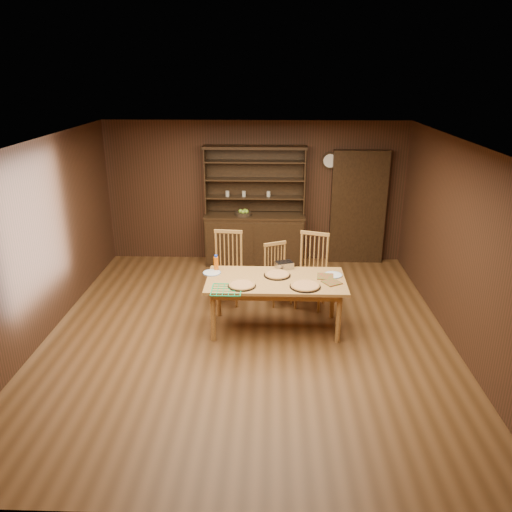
{
  "coord_description": "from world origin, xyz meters",
  "views": [
    {
      "loc": [
        0.32,
        -6.07,
        3.43
      ],
      "look_at": [
        0.1,
        0.4,
        1.01
      ],
      "focal_mm": 35.0,
      "sensor_mm": 36.0,
      "label": 1
    }
  ],
  "objects_px": {
    "juice_bottle": "(216,263)",
    "chair_center": "(277,271)",
    "chair_right": "(312,267)",
    "chair_left": "(228,264)",
    "dining_table": "(276,285)",
    "china_hutch": "(255,232)"
  },
  "relations": [
    {
      "from": "chair_center",
      "to": "chair_left",
      "type": "bearing_deg",
      "value": 154.65
    },
    {
      "from": "dining_table",
      "to": "juice_bottle",
      "type": "height_order",
      "value": "juice_bottle"
    },
    {
      "from": "chair_right",
      "to": "juice_bottle",
      "type": "height_order",
      "value": "chair_right"
    },
    {
      "from": "juice_bottle",
      "to": "chair_center",
      "type": "bearing_deg",
      "value": 34.57
    },
    {
      "from": "juice_bottle",
      "to": "chair_right",
      "type": "bearing_deg",
      "value": 19.93
    },
    {
      "from": "dining_table",
      "to": "chair_center",
      "type": "height_order",
      "value": "chair_center"
    },
    {
      "from": "dining_table",
      "to": "chair_center",
      "type": "xyz_separation_m",
      "value": [
        0.02,
        0.9,
        -0.17
      ]
    },
    {
      "from": "china_hutch",
      "to": "dining_table",
      "type": "height_order",
      "value": "china_hutch"
    },
    {
      "from": "china_hutch",
      "to": "chair_center",
      "type": "relative_size",
      "value": 2.29
    },
    {
      "from": "chair_left",
      "to": "chair_right",
      "type": "height_order",
      "value": "chair_right"
    },
    {
      "from": "chair_left",
      "to": "chair_center",
      "type": "height_order",
      "value": "chair_left"
    },
    {
      "from": "chair_center",
      "to": "china_hutch",
      "type": "bearing_deg",
      "value": 79.27
    },
    {
      "from": "chair_center",
      "to": "juice_bottle",
      "type": "height_order",
      "value": "juice_bottle"
    },
    {
      "from": "dining_table",
      "to": "chair_left",
      "type": "height_order",
      "value": "chair_left"
    },
    {
      "from": "juice_bottle",
      "to": "chair_left",
      "type": "bearing_deg",
      "value": 80.13
    },
    {
      "from": "dining_table",
      "to": "chair_center",
      "type": "relative_size",
      "value": 2.0
    },
    {
      "from": "china_hutch",
      "to": "chair_center",
      "type": "height_order",
      "value": "china_hutch"
    },
    {
      "from": "chair_left",
      "to": "chair_right",
      "type": "distance_m",
      "value": 1.3
    },
    {
      "from": "china_hutch",
      "to": "juice_bottle",
      "type": "relative_size",
      "value": 9.41
    },
    {
      "from": "chair_center",
      "to": "juice_bottle",
      "type": "relative_size",
      "value": 4.1
    },
    {
      "from": "dining_table",
      "to": "chair_center",
      "type": "distance_m",
      "value": 0.91
    },
    {
      "from": "dining_table",
      "to": "chair_center",
      "type": "bearing_deg",
      "value": 88.42
    }
  ]
}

